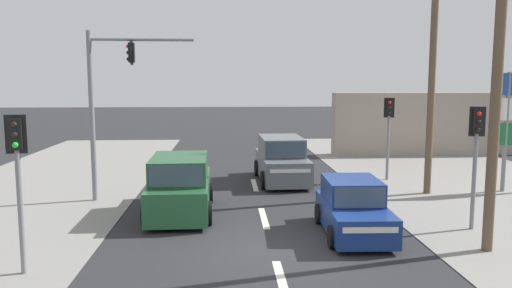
{
  "coord_description": "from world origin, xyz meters",
  "views": [
    {
      "loc": [
        -1.18,
        -12.18,
        4.28
      ],
      "look_at": [
        -0.19,
        4.0,
        2.22
      ],
      "focal_mm": 35.0,
      "sensor_mm": 36.0,
      "label": 1
    }
  ],
  "objects_px": {
    "pedestal_signal_right_kerb": "(476,147)",
    "pedestal_signal_left_kerb": "(18,167)",
    "suv_oncoming_mid": "(180,187)",
    "utility_pole_midground_right": "(432,65)",
    "hatchback_kerbside_parked": "(353,209)",
    "suv_crossing_left": "(282,161)",
    "utility_pole_foreground_right": "(495,32)",
    "traffic_signal_mast": "(107,94)",
    "pedestal_signal_far_median": "(389,125)"
  },
  "relations": [
    {
      "from": "utility_pole_midground_right",
      "to": "utility_pole_foreground_right",
      "type": "bearing_deg",
      "value": -100.7
    },
    {
      "from": "utility_pole_foreground_right",
      "to": "pedestal_signal_far_median",
      "type": "bearing_deg",
      "value": 86.69
    },
    {
      "from": "pedestal_signal_right_kerb",
      "to": "suv_oncoming_mid",
      "type": "xyz_separation_m",
      "value": [
        -8.55,
        2.29,
        -1.53
      ]
    },
    {
      "from": "suv_oncoming_mid",
      "to": "utility_pole_midground_right",
      "type": "bearing_deg",
      "value": 14.24
    },
    {
      "from": "hatchback_kerbside_parked",
      "to": "suv_oncoming_mid",
      "type": "height_order",
      "value": "suv_oncoming_mid"
    },
    {
      "from": "traffic_signal_mast",
      "to": "suv_oncoming_mid",
      "type": "distance_m",
      "value": 4.44
    },
    {
      "from": "utility_pole_foreground_right",
      "to": "utility_pole_midground_right",
      "type": "relative_size",
      "value": 1.1
    },
    {
      "from": "traffic_signal_mast",
      "to": "suv_crossing_left",
      "type": "bearing_deg",
      "value": 25.26
    },
    {
      "from": "pedestal_signal_right_kerb",
      "to": "pedestal_signal_left_kerb",
      "type": "height_order",
      "value": "same"
    },
    {
      "from": "utility_pole_foreground_right",
      "to": "suv_oncoming_mid",
      "type": "height_order",
      "value": "utility_pole_foreground_right"
    },
    {
      "from": "hatchback_kerbside_parked",
      "to": "suv_crossing_left",
      "type": "height_order",
      "value": "suv_crossing_left"
    },
    {
      "from": "suv_oncoming_mid",
      "to": "pedestal_signal_right_kerb",
      "type": "bearing_deg",
      "value": -14.98
    },
    {
      "from": "utility_pole_midground_right",
      "to": "hatchback_kerbside_parked",
      "type": "xyz_separation_m",
      "value": [
        -4.1,
        -4.75,
        -4.14
      ]
    },
    {
      "from": "utility_pole_foreground_right",
      "to": "suv_crossing_left",
      "type": "xyz_separation_m",
      "value": [
        -4.06,
        9.15,
        -4.56
      ]
    },
    {
      "from": "traffic_signal_mast",
      "to": "hatchback_kerbside_parked",
      "type": "distance_m",
      "value": 9.41
    },
    {
      "from": "pedestal_signal_left_kerb",
      "to": "suv_crossing_left",
      "type": "bearing_deg",
      "value": 55.42
    },
    {
      "from": "pedestal_signal_right_kerb",
      "to": "suv_oncoming_mid",
      "type": "bearing_deg",
      "value": 165.02
    },
    {
      "from": "utility_pole_midground_right",
      "to": "suv_oncoming_mid",
      "type": "relative_size",
      "value": 2.02
    },
    {
      "from": "utility_pole_midground_right",
      "to": "traffic_signal_mast",
      "type": "xyz_separation_m",
      "value": [
        -11.81,
        -0.35,
        -1.01
      ]
    },
    {
      "from": "pedestal_signal_right_kerb",
      "to": "hatchback_kerbside_parked",
      "type": "relative_size",
      "value": 0.97
    },
    {
      "from": "pedestal_signal_right_kerb",
      "to": "utility_pole_midground_right",
      "type": "bearing_deg",
      "value": 82.89
    },
    {
      "from": "utility_pole_midground_right",
      "to": "traffic_signal_mast",
      "type": "distance_m",
      "value": 11.85
    },
    {
      "from": "utility_pole_midground_right",
      "to": "pedestal_signal_right_kerb",
      "type": "bearing_deg",
      "value": -97.11
    },
    {
      "from": "suv_oncoming_mid",
      "to": "suv_crossing_left",
      "type": "height_order",
      "value": "same"
    },
    {
      "from": "pedestal_signal_far_median",
      "to": "hatchback_kerbside_parked",
      "type": "height_order",
      "value": "pedestal_signal_far_median"
    },
    {
      "from": "suv_crossing_left",
      "to": "utility_pole_foreground_right",
      "type": "bearing_deg",
      "value": -66.05
    },
    {
      "from": "pedestal_signal_far_median",
      "to": "hatchback_kerbside_parked",
      "type": "distance_m",
      "value": 8.33
    },
    {
      "from": "pedestal_signal_left_kerb",
      "to": "hatchback_kerbside_parked",
      "type": "distance_m",
      "value": 8.61
    },
    {
      "from": "traffic_signal_mast",
      "to": "utility_pole_midground_right",
      "type": "bearing_deg",
      "value": 1.68
    },
    {
      "from": "pedestal_signal_right_kerb",
      "to": "suv_oncoming_mid",
      "type": "relative_size",
      "value": 0.78
    },
    {
      "from": "utility_pole_foreground_right",
      "to": "pedestal_signal_left_kerb",
      "type": "height_order",
      "value": "utility_pole_foreground_right"
    },
    {
      "from": "pedestal_signal_right_kerb",
      "to": "hatchback_kerbside_parked",
      "type": "xyz_separation_m",
      "value": [
        -3.53,
        -0.14,
        -1.71
      ]
    },
    {
      "from": "hatchback_kerbside_parked",
      "to": "suv_crossing_left",
      "type": "relative_size",
      "value": 0.8
    },
    {
      "from": "pedestal_signal_right_kerb",
      "to": "pedestal_signal_far_median",
      "type": "height_order",
      "value": "same"
    },
    {
      "from": "pedestal_signal_left_kerb",
      "to": "suv_crossing_left",
      "type": "distance_m",
      "value": 12.22
    },
    {
      "from": "hatchback_kerbside_parked",
      "to": "suv_oncoming_mid",
      "type": "distance_m",
      "value": 5.59
    },
    {
      "from": "pedestal_signal_right_kerb",
      "to": "pedestal_signal_far_median",
      "type": "xyz_separation_m",
      "value": [
        -0.11,
        7.26,
        0.0
      ]
    },
    {
      "from": "pedestal_signal_left_kerb",
      "to": "suv_oncoming_mid",
      "type": "relative_size",
      "value": 0.78
    },
    {
      "from": "pedestal_signal_far_median",
      "to": "suv_oncoming_mid",
      "type": "bearing_deg",
      "value": -149.5
    },
    {
      "from": "utility_pole_midground_right",
      "to": "pedestal_signal_left_kerb",
      "type": "distance_m",
      "value": 14.36
    },
    {
      "from": "traffic_signal_mast",
      "to": "hatchback_kerbside_parked",
      "type": "bearing_deg",
      "value": -29.76
    },
    {
      "from": "pedestal_signal_left_kerb",
      "to": "suv_oncoming_mid",
      "type": "xyz_separation_m",
      "value": [
        3.03,
        4.93,
        -1.53
      ]
    },
    {
      "from": "suv_crossing_left",
      "to": "pedestal_signal_right_kerb",
      "type": "bearing_deg",
      "value": -57.39
    },
    {
      "from": "utility_pole_midground_right",
      "to": "suv_crossing_left",
      "type": "distance_m",
      "value": 7.14
    },
    {
      "from": "traffic_signal_mast",
      "to": "pedestal_signal_right_kerb",
      "type": "distance_m",
      "value": 12.09
    },
    {
      "from": "utility_pole_midground_right",
      "to": "pedestal_signal_far_median",
      "type": "height_order",
      "value": "utility_pole_midground_right"
    },
    {
      "from": "traffic_signal_mast",
      "to": "pedestal_signal_right_kerb",
      "type": "bearing_deg",
      "value": -20.78
    },
    {
      "from": "utility_pole_foreground_right",
      "to": "pedestal_signal_right_kerb",
      "type": "distance_m",
      "value": 3.58
    },
    {
      "from": "utility_pole_midground_right",
      "to": "hatchback_kerbside_parked",
      "type": "relative_size",
      "value": 2.5
    },
    {
      "from": "utility_pole_foreground_right",
      "to": "suv_crossing_left",
      "type": "distance_m",
      "value": 11.0
    }
  ]
}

